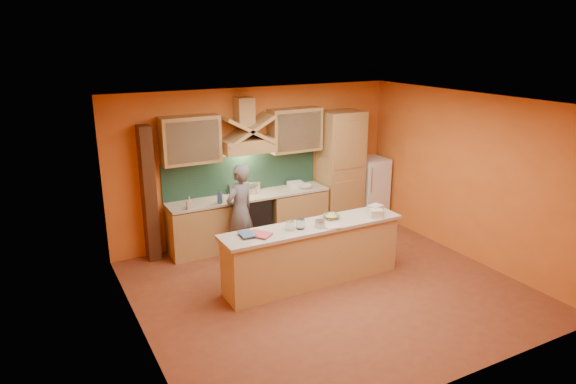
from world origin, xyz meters
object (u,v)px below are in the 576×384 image
kitchen_scale (320,225)px  fridge (370,189)px  stove (250,220)px  person (240,211)px  mixing_bowl (331,217)px

kitchen_scale → fridge: bearing=43.1°
stove → person: bearing=-129.8°
stove → kitchen_scale: bearing=-83.6°
stove → mixing_bowl: size_ratio=3.53×
person → mixing_bowl: size_ratio=6.39×
fridge → kitchen_scale: fridge is taller
person → mixing_bowl: person is taller
stove → kitchen_scale: 2.13m
mixing_bowl → person: bearing=125.8°
person → kitchen_scale: (0.61, -1.59, 0.18)m
fridge → mixing_bowl: (-2.11, -1.79, 0.33)m
fridge → stove: bearing=180.0°
stove → mixing_bowl: (0.59, -1.79, 0.53)m
stove → fridge: bearing=0.0°
kitchen_scale → mixing_bowl: kitchen_scale is taller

